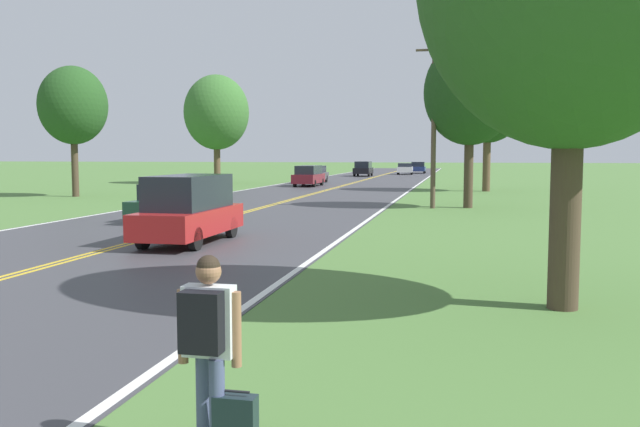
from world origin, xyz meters
The scene contains 14 objects.
hitchhiker_person centered at (7.37, 2.64, 1.08)m, with size 0.60×0.43×1.76m.
suitcase centered at (7.63, 2.61, 0.27)m, with size 0.38×0.18×0.58m.
utility_pole_midground centered at (8.20, 30.32, 4.25)m, with size 1.80×0.24×8.19m.
tree_left_verge centered at (-11.66, 53.96, 6.25)m, with size 5.71×5.71×9.55m.
tree_behind_sign centered at (-13.80, 34.88, 5.57)m, with size 4.15×4.15×7.98m.
tree_mid_treeline centered at (9.88, 30.96, 5.59)m, with size 4.46×4.46×8.18m.
tree_far_back centered at (11.26, 46.14, 6.42)m, with size 5.30×5.30×9.50m.
car_red_van_nearest centered at (1.68, 15.82, 1.03)m, with size 1.75×4.80×2.02m.
car_dark_green_sedan_approaching centered at (-1.58, 21.99, 0.77)m, with size 2.00×4.82×1.50m.
car_maroon_van_mid_near centered at (-2.63, 50.81, 0.87)m, with size 1.78×4.76×1.68m.
car_dark_grey_suv_mid_far centered at (-3.54, 56.92, 0.83)m, with size 1.89×4.58×1.55m.
car_black_suv_receding centered at (-1.73, 75.77, 0.92)m, with size 1.92×4.66×1.74m.
car_white_hatchback_distant centered at (2.53, 83.32, 0.78)m, with size 2.05×3.64×1.44m.
car_dark_blue_sedan_horizon centered at (3.80, 89.24, 0.79)m, with size 1.96×4.09×1.54m.
Camera 1 is at (9.55, -2.90, 2.65)m, focal length 38.00 mm.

